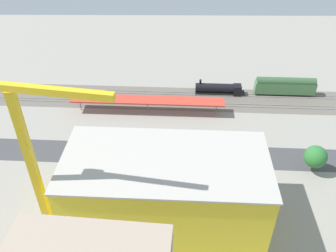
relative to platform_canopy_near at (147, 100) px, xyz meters
name	(u,v)px	position (x,y,z in m)	size (l,w,h in m)	color
ground_plane	(181,142)	(-10.08, 15.11, -4.27)	(205.54, 205.54, 0.00)	gray
rail_bed	(180,99)	(-10.08, -7.71, -4.27)	(128.46, 14.33, 0.01)	#665E54
street_asphalt	(181,155)	(-10.08, 20.55, -4.27)	(128.46, 9.00, 0.01)	#424244
track_rails	(180,98)	(-10.08, -7.71, -4.09)	(128.35, 13.42, 0.12)	#9E9EA8
platform_canopy_near	(147,100)	(0.00, 0.00, 0.00)	(47.03, 6.91, 4.52)	#C63D2D
locomotive	(220,89)	(-23.60, -10.88, -2.40)	(16.47, 3.56, 5.21)	black
passenger_coach	(285,86)	(-44.99, -10.88, -0.96)	(19.91, 3.69, 6.26)	black
parked_car_0	(252,145)	(-29.41, 16.88, -3.54)	(4.74, 2.14, 1.65)	black
parked_car_1	(223,146)	(-21.47, 17.29, -3.59)	(4.66, 2.01, 1.51)	black
parked_car_2	(198,145)	(-14.75, 17.20, -3.51)	(4.67, 2.07, 1.72)	black
parked_car_3	(168,144)	(-6.49, 16.95, -3.45)	(4.26, 1.86, 1.86)	black
parked_car_4	(142,145)	(0.54, 17.08, -3.54)	(4.16, 1.92, 1.64)	black
parked_car_5	(113,144)	(8.47, 17.12, -3.53)	(4.53, 2.18, 1.68)	black
construction_building	(166,190)	(-6.17, 40.66, 3.67)	(40.47, 19.57, 15.89)	yellow
construction_roof_slab	(165,161)	(-6.17, 40.66, 11.82)	(41.07, 20.17, 0.40)	#B7B2A8
tower_crane	(37,160)	(16.16, 46.10, 16.65)	(22.31, 5.30, 36.52)	gray
box_truck_0	(150,165)	(-1.91, 26.41, -2.59)	(9.63, 3.30, 3.46)	black
street_tree_0	(107,149)	(8.45, 24.97, 1.35)	(4.77, 4.77, 8.03)	brown
street_tree_1	(316,157)	(-42.68, 26.28, 0.52)	(5.60, 5.60, 7.59)	brown
street_tree_2	(238,152)	(-23.92, 25.16, 0.94)	(4.22, 4.22, 7.36)	brown
traffic_light	(220,156)	(-19.48, 25.30, -0.29)	(0.50, 0.36, 5.96)	#333333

